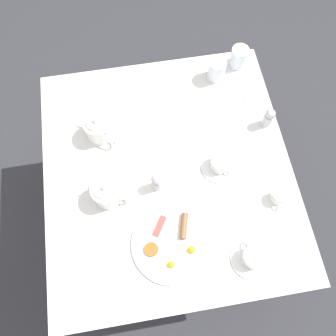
{
  "coord_description": "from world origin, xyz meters",
  "views": [
    {
      "loc": [
        0.47,
        -0.08,
        2.03
      ],
      "look_at": [
        0.0,
        0.0,
        0.77
      ],
      "focal_mm": 35.0,
      "sensor_mm": 36.0,
      "label": 1
    }
  ],
  "objects_px": {
    "breakfast_plate": "(172,243)",
    "fork_by_plate": "(95,280)",
    "water_glass_short": "(216,70)",
    "creamer_jug": "(279,197)",
    "teapot_near": "(99,129)",
    "teacup_with_saucer_left": "(220,164)",
    "pepper_grinder": "(157,182)",
    "spoon_for_tea": "(243,88)",
    "water_glass_tall": "(239,57)",
    "salt_grinder": "(268,118)",
    "teapot_far": "(107,193)",
    "teacup_with_saucer_right": "(253,257)",
    "knife_by_plate": "(164,141)"
  },
  "relations": [
    {
      "from": "teacup_with_saucer_right",
      "to": "spoon_for_tea",
      "type": "height_order",
      "value": "teacup_with_saucer_right"
    },
    {
      "from": "knife_by_plate",
      "to": "spoon_for_tea",
      "type": "xyz_separation_m",
      "value": [
        -0.21,
        0.4,
        0.0
      ]
    },
    {
      "from": "water_glass_short",
      "to": "pepper_grinder",
      "type": "xyz_separation_m",
      "value": [
        0.49,
        -0.35,
        0.0
      ]
    },
    {
      "from": "breakfast_plate",
      "to": "teacup_with_saucer_left",
      "type": "bearing_deg",
      "value": 138.68
    },
    {
      "from": "teacup_with_saucer_left",
      "to": "spoon_for_tea",
      "type": "relative_size",
      "value": 1.05
    },
    {
      "from": "salt_grinder",
      "to": "fork_by_plate",
      "type": "relative_size",
      "value": 0.58
    },
    {
      "from": "teacup_with_saucer_right",
      "to": "pepper_grinder",
      "type": "xyz_separation_m",
      "value": [
        -0.34,
        -0.31,
        0.03
      ]
    },
    {
      "from": "salt_grinder",
      "to": "fork_by_plate",
      "type": "height_order",
      "value": "salt_grinder"
    },
    {
      "from": "breakfast_plate",
      "to": "teapot_far",
      "type": "distance_m",
      "value": 0.32
    },
    {
      "from": "creamer_jug",
      "to": "teacup_with_saucer_left",
      "type": "bearing_deg",
      "value": -131.85
    },
    {
      "from": "teapot_far",
      "to": "teacup_with_saucer_right",
      "type": "xyz_separation_m",
      "value": [
        0.33,
        0.5,
        -0.03
      ]
    },
    {
      "from": "water_glass_short",
      "to": "creamer_jug",
      "type": "distance_m",
      "value": 0.63
    },
    {
      "from": "breakfast_plate",
      "to": "water_glass_tall",
      "type": "height_order",
      "value": "water_glass_tall"
    },
    {
      "from": "teacup_with_saucer_left",
      "to": "water_glass_short",
      "type": "distance_m",
      "value": 0.45
    },
    {
      "from": "teapot_far",
      "to": "water_glass_short",
      "type": "distance_m",
      "value": 0.74
    },
    {
      "from": "teapot_near",
      "to": "water_glass_tall",
      "type": "xyz_separation_m",
      "value": [
        -0.27,
        0.67,
        -0.01
      ]
    },
    {
      "from": "teacup_with_saucer_right",
      "to": "water_glass_tall",
      "type": "height_order",
      "value": "water_glass_tall"
    },
    {
      "from": "water_glass_short",
      "to": "spoon_for_tea",
      "type": "xyz_separation_m",
      "value": [
        0.08,
        0.11,
        -0.05
      ]
    },
    {
      "from": "spoon_for_tea",
      "to": "pepper_grinder",
      "type": "bearing_deg",
      "value": -49.01
    },
    {
      "from": "knife_by_plate",
      "to": "creamer_jug",
      "type": "bearing_deg",
      "value": 51.05
    },
    {
      "from": "water_glass_short",
      "to": "fork_by_plate",
      "type": "xyz_separation_m",
      "value": [
        0.81,
        -0.63,
        -0.05
      ]
    },
    {
      "from": "teacup_with_saucer_right",
      "to": "pepper_grinder",
      "type": "distance_m",
      "value": 0.46
    },
    {
      "from": "water_glass_short",
      "to": "creamer_jug",
      "type": "bearing_deg",
      "value": 10.86
    },
    {
      "from": "water_glass_short",
      "to": "teacup_with_saucer_left",
      "type": "bearing_deg",
      "value": -9.97
    },
    {
      "from": "teapot_near",
      "to": "fork_by_plate",
      "type": "relative_size",
      "value": 0.91
    },
    {
      "from": "teapot_far",
      "to": "water_glass_short",
      "type": "relative_size",
      "value": 1.86
    },
    {
      "from": "teacup_with_saucer_right",
      "to": "spoon_for_tea",
      "type": "relative_size",
      "value": 1.05
    },
    {
      "from": "water_glass_tall",
      "to": "pepper_grinder",
      "type": "relative_size",
      "value": 0.92
    },
    {
      "from": "water_glass_short",
      "to": "creamer_jug",
      "type": "height_order",
      "value": "water_glass_short"
    },
    {
      "from": "teapot_near",
      "to": "teacup_with_saucer_right",
      "type": "bearing_deg",
      "value": -179.95
    },
    {
      "from": "water_glass_short",
      "to": "knife_by_plate",
      "type": "height_order",
      "value": "water_glass_short"
    },
    {
      "from": "breakfast_plate",
      "to": "water_glass_tall",
      "type": "distance_m",
      "value": 0.9
    },
    {
      "from": "water_glass_tall",
      "to": "knife_by_plate",
      "type": "height_order",
      "value": "water_glass_tall"
    },
    {
      "from": "creamer_jug",
      "to": "water_glass_tall",
      "type": "bearing_deg",
      "value": -179.96
    },
    {
      "from": "water_glass_short",
      "to": "creamer_jug",
      "type": "xyz_separation_m",
      "value": [
        0.62,
        0.12,
        -0.03
      ]
    },
    {
      "from": "breakfast_plate",
      "to": "fork_by_plate",
      "type": "distance_m",
      "value": 0.31
    },
    {
      "from": "teapot_near",
      "to": "teacup_with_saucer_left",
      "type": "height_order",
      "value": "teapot_near"
    },
    {
      "from": "teapot_near",
      "to": "breakfast_plate",
      "type": "bearing_deg",
      "value": 164.06
    },
    {
      "from": "breakfast_plate",
      "to": "pepper_grinder",
      "type": "relative_size",
      "value": 2.91
    },
    {
      "from": "breakfast_plate",
      "to": "spoon_for_tea",
      "type": "distance_m",
      "value": 0.78
    },
    {
      "from": "creamer_jug",
      "to": "knife_by_plate",
      "type": "relative_size",
      "value": 0.43
    },
    {
      "from": "water_glass_short",
      "to": "salt_grinder",
      "type": "distance_m",
      "value": 0.32
    },
    {
      "from": "breakfast_plate",
      "to": "teapot_near",
      "type": "xyz_separation_m",
      "value": [
        -0.51,
        -0.23,
        0.05
      ]
    },
    {
      "from": "fork_by_plate",
      "to": "spoon_for_tea",
      "type": "relative_size",
      "value": 1.19
    },
    {
      "from": "water_glass_tall",
      "to": "spoon_for_tea",
      "type": "bearing_deg",
      "value": -1.21
    },
    {
      "from": "teacup_with_saucer_left",
      "to": "creamer_jug",
      "type": "height_order",
      "value": "teacup_with_saucer_left"
    },
    {
      "from": "knife_by_plate",
      "to": "spoon_for_tea",
      "type": "relative_size",
      "value": 1.2
    },
    {
      "from": "teacup_with_saucer_right",
      "to": "salt_grinder",
      "type": "height_order",
      "value": "salt_grinder"
    },
    {
      "from": "water_glass_tall",
      "to": "knife_by_plate",
      "type": "relative_size",
      "value": 0.53
    },
    {
      "from": "breakfast_plate",
      "to": "water_glass_tall",
      "type": "xyz_separation_m",
      "value": [
        -0.78,
        0.44,
        0.04
      ]
    }
  ]
}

